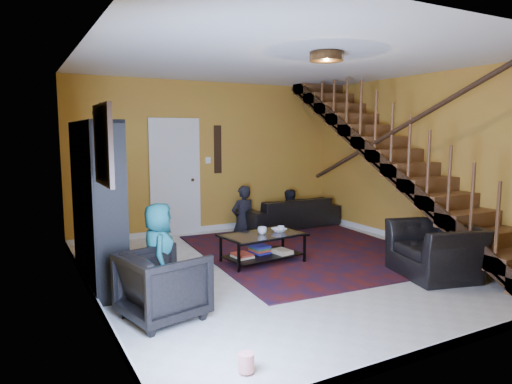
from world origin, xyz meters
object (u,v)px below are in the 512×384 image
Objects in this scene: bookshelf at (97,206)px; armchair_right at (437,250)px; sofa at (290,213)px; coffee_table at (262,246)px; armchair_left at (163,285)px.

armchair_right is at bearing -25.34° from bookshelf.
coffee_table is at bearing 46.60° from sofa.
coffee_table is at bearing -68.66° from armchair_left.
sofa is 1.68× the size of coffee_table.
sofa is 3.55m from armchair_right.
armchair_right is 2.34m from coffee_table.
bookshelf reaches higher than armchair_left.
coffee_table is (-1.70, 1.61, -0.10)m from armchair_right.
armchair_left is at bearing -145.55° from coffee_table.
bookshelf is 1.69× the size of coffee_table.
sofa is at bearing -60.99° from armchair_left.
bookshelf reaches higher than coffee_table.
armchair_left reaches higher than sofa.
bookshelf is 4.36m from armchair_right.
bookshelf is at bearing -100.87° from armchair_right.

